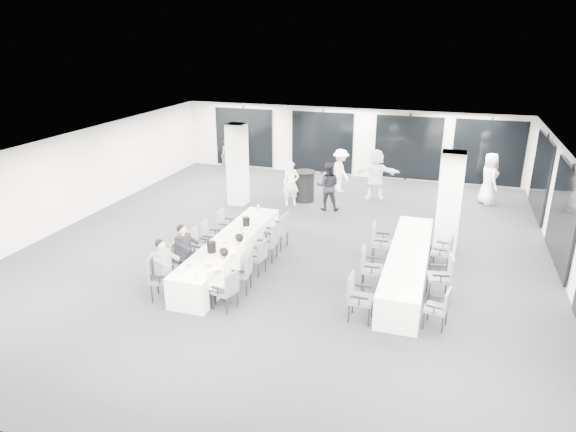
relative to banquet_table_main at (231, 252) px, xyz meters
The scene contains 42 objects.
room 3.44m from the banquet_table_main, 54.85° to the left, with size 14.04×16.04×2.84m.
column_left 5.20m from the banquet_table_main, 110.61° to the left, with size 0.60×0.60×2.80m, color silver.
column_right 5.90m from the banquet_table_main, 26.30° to the left, with size 0.60×0.60×2.80m, color silver.
banquet_table_main is the anchor object (origin of this frame).
banquet_table_side 4.42m from the banquet_table_main, ahead, with size 0.90×5.00×0.75m, color silver.
cocktail_table 5.75m from the banquet_table_main, 86.74° to the left, with size 0.78×0.78×1.08m.
chair_main_left_near 2.23m from the banquet_table_main, 112.19° to the right, with size 0.63×0.66×1.03m.
chair_main_left_second 1.38m from the banquet_table_main, 127.67° to the right, with size 0.51×0.56×0.97m.
chair_main_left_mid 0.88m from the banquet_table_main, 165.84° to the right, with size 0.53×0.58×0.97m.
chair_main_left_fourth 0.98m from the banquet_table_main, 149.65° to the left, with size 0.52×0.57×0.95m.
chair_main_left_far 1.72m from the banquet_table_main, 119.04° to the left, with size 0.47×0.52×0.91m.
chair_main_right_near 2.22m from the banquet_table_main, 68.07° to the right, with size 0.55×0.57×0.90m.
chair_main_right_second 1.46m from the banquet_table_main, 54.93° to the right, with size 0.55×0.60×0.98m.
chair_main_right_mid 0.86m from the banquet_table_main, 14.09° to the right, with size 0.50×0.53×0.87m.
chair_main_right_fourth 1.08m from the banquet_table_main, 38.04° to the left, with size 0.51×0.56×0.97m.
chair_main_right_far 1.70m from the banquet_table_main, 60.12° to the left, with size 0.57×0.62×1.02m.
chair_side_left_near 3.90m from the banquet_table_main, 24.22° to the right, with size 0.50×0.57×1.00m.
chair_side_left_mid 3.56m from the banquet_table_main, ahead, with size 0.54×0.59×0.99m.
chair_side_left_far 3.86m from the banquet_table_main, 22.95° to the left, with size 0.52×0.58×1.01m.
chair_side_right_near 5.41m from the banquet_table_main, 15.40° to the right, with size 0.52×0.55×0.89m.
chair_side_right_mid 5.23m from the banquet_table_main, ahead, with size 0.58×0.63×1.02m.
chair_side_right_far 5.42m from the banquet_table_main, 15.57° to the left, with size 0.53×0.57×0.94m.
seated_guest_a 2.18m from the banquet_table_main, 108.18° to the right, with size 0.50×0.38×1.44m.
seated_guest_b 1.34m from the banquet_table_main, 121.77° to the right, with size 0.50×0.38×1.44m.
seated_guest_c 2.18m from the banquet_table_main, 71.81° to the right, with size 0.50×0.38×1.44m.
seated_guest_d 1.44m from the banquet_table_main, 60.93° to the right, with size 0.50×0.38×1.44m.
standing_guest_a 5.19m from the banquet_table_main, 89.94° to the left, with size 0.64×0.51×1.75m, color white.
standing_guest_b 5.26m from the banquet_table_main, 75.29° to the left, with size 0.90×0.55×1.88m, color black.
standing_guest_c 7.40m from the banquet_table_main, 79.91° to the left, with size 1.18×0.60×1.83m, color white.
standing_guest_e 9.87m from the banquet_table_main, 48.73° to the left, with size 0.98×0.60×2.04m, color white.
standing_guest_f 7.25m from the banquet_table_main, 68.29° to the left, with size 1.90×0.73×2.07m, color white.
standing_guest_g 9.07m from the banquet_table_main, 114.45° to the left, with size 0.62×0.50×1.70m, color slate.
standing_guest_h 7.58m from the banquet_table_main, 46.83° to the left, with size 0.85×0.52×1.76m, color black.
ice_bucket_near 1.02m from the banquet_table_main, 95.52° to the right, with size 0.22×0.22×0.25m, color black.
ice_bucket_far 1.12m from the banquet_table_main, 88.25° to the left, with size 0.20×0.20×0.23m, color black.
water_bottle_a 1.91m from the banquet_table_main, 95.86° to the right, with size 0.06×0.06×0.20m, color silver.
water_bottle_b 0.59m from the banquet_table_main, 41.21° to the left, with size 0.08×0.08×0.24m, color silver.
water_bottle_c 2.28m from the banquet_table_main, 91.97° to the left, with size 0.06×0.06×0.20m, color silver.
plate_a 1.41m from the banquet_table_main, 96.02° to the right, with size 0.18×0.18×0.03m.
plate_b 1.71m from the banquet_table_main, 83.45° to the right, with size 0.22×0.22×0.03m.
plate_c 0.49m from the banquet_table_main, 89.29° to the right, with size 0.18×0.18×0.03m.
wine_glass 2.37m from the banquet_table_main, 85.01° to the right, with size 0.08×0.08×0.22m.
Camera 1 is at (4.03, -12.59, 5.71)m, focal length 32.00 mm.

